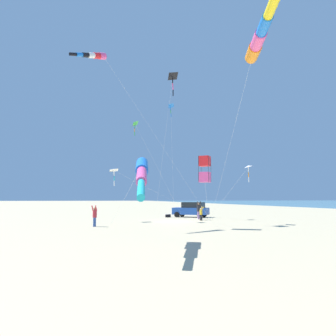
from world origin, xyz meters
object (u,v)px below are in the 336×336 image
kite_delta_red_high_left (135,125)px  kite_windsock_checkered_midright (93,56)px  parked_car (191,209)px  person_adult_flyer (198,209)px  kite_delta_orange_high_right (171,107)px  kite_delta_small_distant (172,77)px  kite_delta_green_low_center (248,167)px  cooler_box (168,216)px  kite_delta_magenta_far_left (114,171)px  person_child_green_jacket (95,215)px  kite_windsock_white_trailing (142,171)px  kite_box_striped_overhead (205,169)px  person_child_grey_jacket (201,213)px  kite_windsock_teal_far_right (260,36)px

kite_delta_red_high_left → kite_windsock_checkered_midright: (4.25, 7.01, 3.82)m
parked_car → person_adult_flyer: (0.28, 3.71, 0.14)m
kite_delta_orange_high_right → kite_delta_small_distant: bearing=78.2°
parked_car → kite_delta_green_low_center: kite_delta_green_low_center is taller
cooler_box → kite_delta_red_high_left: bearing=53.0°
kite_delta_orange_high_right → kite_delta_magenta_far_left: bearing=25.7°
parked_car → person_child_green_jacket: bearing=43.9°
person_adult_flyer → kite_delta_small_distant: bearing=55.8°
kite_windsock_white_trailing → kite_delta_magenta_far_left: (0.39, -17.78, 1.52)m
kite_delta_red_high_left → kite_box_striped_overhead: size_ratio=0.90×
person_child_grey_jacket → kite_delta_small_distant: size_ratio=0.10×
parked_car → kite_windsock_teal_far_right: (4.06, 25.36, 9.10)m
kite_windsock_white_trailing → kite_delta_red_high_left: (-1.65, -17.33, 6.28)m
parked_car → kite_windsock_checkered_midright: bearing=47.5°
parked_car → kite_windsock_white_trailing: (9.44, 23.45, 2.66)m
kite_windsock_teal_far_right → kite_delta_green_low_center: (-6.04, -13.77, -4.89)m
kite_delta_orange_high_right → parked_car: bearing=-142.2°
kite_delta_green_low_center → kite_windsock_checkered_midright: bearing=6.3°
kite_windsock_white_trailing → kite_delta_small_distant: size_ratio=1.01×
kite_windsock_checkered_midright → kite_windsock_white_trailing: bearing=104.1°
person_child_green_jacket → kite_delta_red_high_left: kite_delta_red_high_left is taller
kite_delta_red_high_left → kite_windsock_checkered_midright: 9.04m
parked_car → kite_windsock_checkered_midright: (12.03, 13.13, 12.76)m
person_adult_flyer → kite_windsock_teal_far_right: kite_windsock_teal_far_right is taller
person_child_green_jacket → kite_windsock_checkered_midright: 12.91m
person_child_grey_jacket → kite_delta_orange_high_right: 13.02m
kite_delta_orange_high_right → kite_windsock_teal_far_right: bearing=87.9°
kite_delta_orange_high_right → kite_delta_red_high_left: bearing=38.5°
kite_box_striped_overhead → kite_delta_orange_high_right: (-0.14, -12.52, 8.49)m
kite_box_striped_overhead → kite_delta_orange_high_right: bearing=-90.6°
parked_car → cooler_box: parked_car is taller
parked_car → kite_delta_red_high_left: size_ratio=0.45×
person_child_grey_jacket → kite_delta_magenta_far_left: (9.09, -0.37, 4.35)m
person_child_grey_jacket → kite_windsock_teal_far_right: 21.68m
cooler_box → kite_windsock_checkered_midright: (9.15, 13.52, 13.50)m
parked_car → kite_delta_orange_high_right: (3.22, 2.49, 12.11)m
kite_windsock_teal_far_right → kite_delta_small_distant: bearing=-86.8°
person_child_green_jacket → kite_delta_magenta_far_left: kite_delta_magenta_far_left is taller
kite_delta_green_low_center → kite_windsock_teal_far_right: bearing=66.3°
cooler_box → parked_car: bearing=172.3°
parked_car → kite_delta_small_distant: kite_delta_small_distant is taller
person_child_grey_jacket → kite_delta_small_distant: kite_delta_small_distant is taller
person_child_grey_jacket → kite_windsock_teal_far_right: size_ratio=0.07×
person_child_grey_jacket → kite_delta_red_high_left: bearing=0.7°
person_adult_flyer → person_child_grey_jacket: bearing=78.9°
kite_windsock_teal_far_right → kite_delta_magenta_far_left: bearing=-73.7°
kite_windsock_white_trailing → kite_delta_orange_high_right: kite_delta_orange_high_right is taller
kite_delta_small_distant → parked_car: bearing=-115.0°
kite_windsock_teal_far_right → kite_windsock_checkered_midright: size_ratio=1.47×
kite_delta_small_distant → kite_delta_green_low_center: bearing=171.0°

